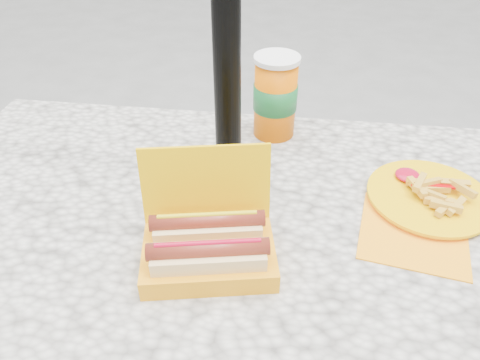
# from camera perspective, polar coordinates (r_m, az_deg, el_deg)

# --- Properties ---
(picnic_table) EXTENTS (1.20, 0.80, 0.75)m
(picnic_table) POSITION_cam_1_polar(r_m,az_deg,el_deg) (0.92, -2.78, -10.22)
(picnic_table) COLOR beige
(picnic_table) RESTS_ON ground
(hotdog_box) EXTENTS (0.24, 0.20, 0.17)m
(hotdog_box) POSITION_cam_1_polar(r_m,az_deg,el_deg) (0.75, -3.87, -7.83)
(hotdog_box) COLOR #EDB100
(hotdog_box) RESTS_ON picnic_table
(fries_plate) EXTENTS (0.26, 0.31, 0.04)m
(fries_plate) POSITION_cam_1_polar(r_m,az_deg,el_deg) (0.94, 21.92, -2.13)
(fries_plate) COLOR orange
(fries_plate) RESTS_ON picnic_table
(soda_cup) EXTENTS (0.10, 0.10, 0.19)m
(soda_cup) POSITION_cam_1_polar(r_m,az_deg,el_deg) (1.04, 4.32, 10.12)
(soda_cup) COLOR #ED6600
(soda_cup) RESTS_ON picnic_table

